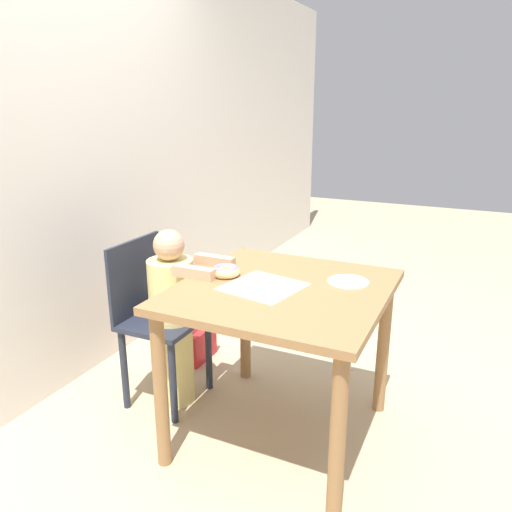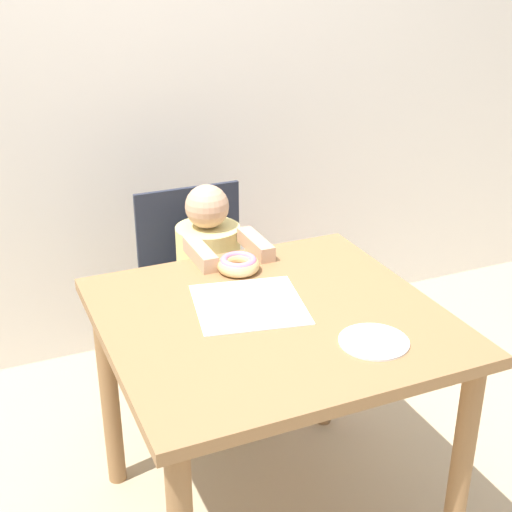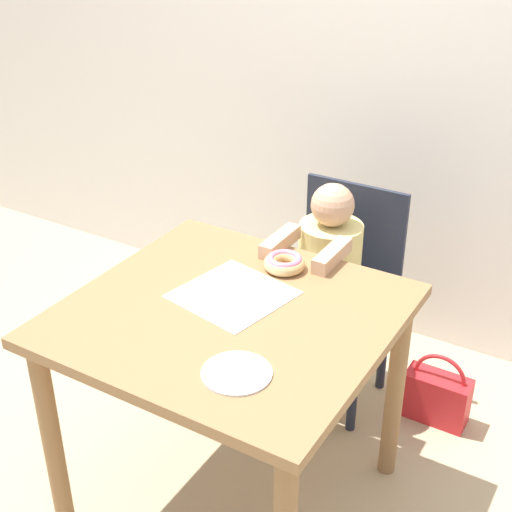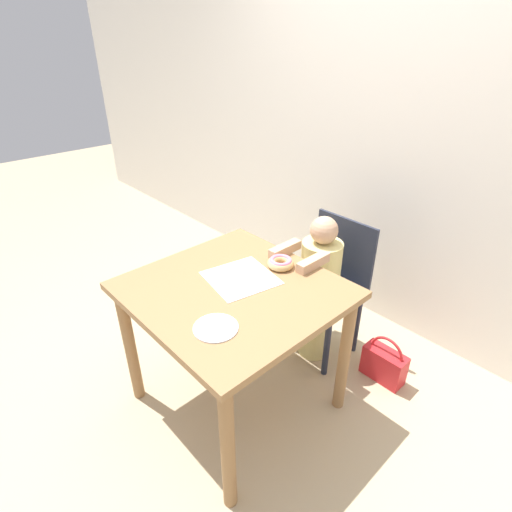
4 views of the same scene
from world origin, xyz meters
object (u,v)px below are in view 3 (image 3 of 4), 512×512
at_px(child_figure, 327,300).
at_px(donut, 284,262).
at_px(chair, 339,290).
at_px(handbag, 437,396).

distance_m(child_figure, donut, 0.44).
height_order(chair, handbag, chair).
xyz_separation_m(chair, child_figure, (-0.00, -0.11, 0.01)).
height_order(chair, child_figure, child_figure).
xyz_separation_m(donut, handbag, (0.44, 0.44, -0.67)).
xyz_separation_m(child_figure, handbag, (0.43, 0.12, -0.36)).
relative_size(child_figure, handbag, 3.13).
height_order(child_figure, handbag, child_figure).
bearing_deg(donut, handbag, 44.90).
relative_size(chair, child_figure, 0.92).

